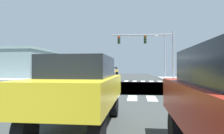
{
  "coord_description": "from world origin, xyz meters",
  "views": [
    {
      "loc": [
        3.46,
        -18.44,
        1.57
      ],
      "look_at": [
        0.29,
        8.92,
        1.74
      ],
      "focal_mm": 33.77,
      "sensor_mm": 36.0,
      "label": 1
    }
  ],
  "objects_px": {
    "sedan_trailing_3": "(81,86)",
    "traffic_signal_mast": "(148,44)",
    "bank_building": "(12,63)",
    "sedan_farside_1": "(114,70)",
    "street_lamp": "(163,52)",
    "suv_middle_3": "(77,70)",
    "suv_queued_2": "(109,69)"
  },
  "relations": [
    {
      "from": "sedan_trailing_3",
      "to": "suv_middle_3",
      "type": "distance_m",
      "value": 17.26
    },
    {
      "from": "sedan_trailing_3",
      "to": "traffic_signal_mast",
      "type": "bearing_deg",
      "value": 82.0
    },
    {
      "from": "suv_queued_2",
      "to": "sedan_trailing_3",
      "type": "xyz_separation_m",
      "value": [
        4.0,
        -36.78,
        -0.28
      ]
    },
    {
      "from": "bank_building",
      "to": "suv_queued_2",
      "type": "relative_size",
      "value": 2.97
    },
    {
      "from": "traffic_signal_mast",
      "to": "sedan_trailing_3",
      "type": "distance_m",
      "value": 21.0
    },
    {
      "from": "traffic_signal_mast",
      "to": "street_lamp",
      "type": "height_order",
      "value": "street_lamp"
    },
    {
      "from": "street_lamp",
      "to": "suv_queued_2",
      "type": "xyz_separation_m",
      "value": [
        -9.96,
        6.39,
        -2.96
      ]
    },
    {
      "from": "traffic_signal_mast",
      "to": "street_lamp",
      "type": "relative_size",
      "value": 1.05
    },
    {
      "from": "bank_building",
      "to": "suv_middle_3",
      "type": "xyz_separation_m",
      "value": [
        14.34,
        -11.25,
        -0.98
      ]
    },
    {
      "from": "bank_building",
      "to": "sedan_farside_1",
      "type": "xyz_separation_m",
      "value": [
        15.25,
        18.39,
        -1.26
      ]
    },
    {
      "from": "street_lamp",
      "to": "suv_middle_3",
      "type": "xyz_separation_m",
      "value": [
        -10.87,
        -13.85,
        -2.96
      ]
    },
    {
      "from": "traffic_signal_mast",
      "to": "street_lamp",
      "type": "distance_m",
      "value": 10.34
    },
    {
      "from": "bank_building",
      "to": "suv_queued_2",
      "type": "distance_m",
      "value": 17.72
    },
    {
      "from": "sedan_farside_1",
      "to": "sedan_trailing_3",
      "type": "distance_m",
      "value": 46.36
    },
    {
      "from": "suv_middle_3",
      "to": "bank_building",
      "type": "bearing_deg",
      "value": -128.13
    },
    {
      "from": "bank_building",
      "to": "suv_queued_2",
      "type": "xyz_separation_m",
      "value": [
        15.25,
        8.98,
        -0.98
      ]
    },
    {
      "from": "sedan_trailing_3",
      "to": "suv_middle_3",
      "type": "height_order",
      "value": "suv_middle_3"
    },
    {
      "from": "traffic_signal_mast",
      "to": "sedan_trailing_3",
      "type": "xyz_separation_m",
      "value": [
        -2.89,
        -20.53,
        -3.39
      ]
    },
    {
      "from": "street_lamp",
      "to": "sedan_farside_1",
      "type": "xyz_separation_m",
      "value": [
        -9.96,
        15.8,
        -3.24
      ]
    },
    {
      "from": "bank_building",
      "to": "sedan_trailing_3",
      "type": "relative_size",
      "value": 3.17
    },
    {
      "from": "traffic_signal_mast",
      "to": "suv_middle_3",
      "type": "bearing_deg",
      "value": -152.93
    },
    {
      "from": "bank_building",
      "to": "suv_middle_3",
      "type": "height_order",
      "value": "bank_building"
    },
    {
      "from": "suv_queued_2",
      "to": "bank_building",
      "type": "bearing_deg",
      "value": 30.5
    },
    {
      "from": "sedan_farside_1",
      "to": "sedan_trailing_3",
      "type": "bearing_deg",
      "value": 94.95
    },
    {
      "from": "street_lamp",
      "to": "sedan_farside_1",
      "type": "bearing_deg",
      "value": 122.23
    },
    {
      "from": "street_lamp",
      "to": "sedan_trailing_3",
      "type": "relative_size",
      "value": 1.67
    },
    {
      "from": "bank_building",
      "to": "suv_middle_3",
      "type": "bearing_deg",
      "value": -38.13
    },
    {
      "from": "bank_building",
      "to": "sedan_farside_1",
      "type": "bearing_deg",
      "value": 50.34
    },
    {
      "from": "street_lamp",
      "to": "bank_building",
      "type": "relative_size",
      "value": 0.53
    },
    {
      "from": "street_lamp",
      "to": "sedan_trailing_3",
      "type": "bearing_deg",
      "value": -101.1
    },
    {
      "from": "bank_building",
      "to": "sedan_trailing_3",
      "type": "distance_m",
      "value": 33.83
    },
    {
      "from": "sedan_farside_1",
      "to": "suv_queued_2",
      "type": "bearing_deg",
      "value": 90.0
    }
  ]
}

